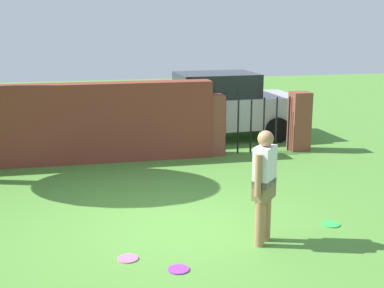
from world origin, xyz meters
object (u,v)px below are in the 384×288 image
at_px(frisbee_purple, 179,269).
at_px(car, 216,106).
at_px(frisbee_pink, 128,259).
at_px(frisbee_green, 331,224).
at_px(person, 264,182).

bearing_deg(frisbee_purple, car, 71.51).
bearing_deg(frisbee_pink, frisbee_green, 9.23).
xyz_separation_m(frisbee_pink, frisbee_green, (3.16, 0.51, 0.00)).
distance_m(frisbee_green, frisbee_purple, 2.74).
bearing_deg(frisbee_green, car, 91.58).
relative_size(car, frisbee_green, 15.82).
bearing_deg(frisbee_pink, person, 3.54).
height_order(car, frisbee_purple, car).
height_order(frisbee_pink, frisbee_green, same).
bearing_deg(frisbee_green, person, -162.48).
bearing_deg(person, frisbee_purple, -24.76).
distance_m(car, frisbee_pink, 7.40).
relative_size(person, frisbee_purple, 6.00).
height_order(person, frisbee_purple, person).
relative_size(frisbee_green, frisbee_purple, 1.00).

